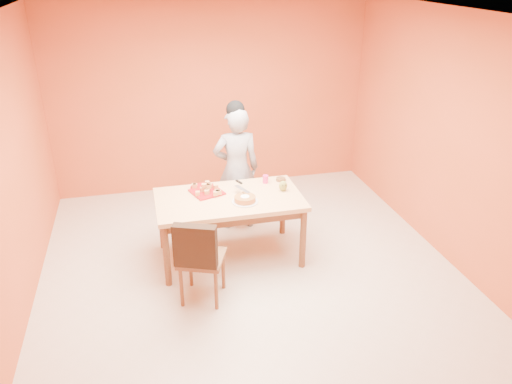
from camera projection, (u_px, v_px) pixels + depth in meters
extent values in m
plane|color=beige|center=(252.00, 275.00, 5.45)|extent=(5.00, 5.00, 0.00)
plane|color=silver|center=(251.00, 14.00, 4.31)|extent=(5.00, 5.00, 0.00)
plane|color=#CD542F|center=(212.00, 97.00, 7.08)|extent=(4.50, 0.00, 4.50)
plane|color=#CD542F|center=(4.00, 182.00, 4.40)|extent=(0.00, 5.00, 5.00)
plane|color=#CD542F|center=(455.00, 142.00, 5.36)|extent=(0.00, 5.00, 5.00)
cube|color=#E9B97A|center=(229.00, 199.00, 5.48)|extent=(1.60, 0.90, 0.05)
cube|color=brown|center=(229.00, 206.00, 5.51)|extent=(1.48, 0.78, 0.10)
cylinder|color=brown|center=(167.00, 256.00, 5.14)|extent=(0.07, 0.07, 0.71)
cylinder|color=brown|center=(161.00, 221.00, 5.83)|extent=(0.07, 0.07, 0.71)
cylinder|color=brown|center=(303.00, 239.00, 5.46)|extent=(0.07, 0.07, 0.71)
cylinder|color=brown|center=(283.00, 208.00, 6.14)|extent=(0.07, 0.07, 0.71)
imported|color=#99999C|center=(237.00, 169.00, 6.14)|extent=(0.59, 0.40, 1.57)
cube|color=maroon|center=(207.00, 192.00, 5.58)|extent=(0.41, 0.41, 0.02)
cylinder|color=maroon|center=(201.00, 187.00, 5.70)|extent=(0.29, 0.29, 0.01)
cylinder|color=silver|center=(245.00, 202.00, 5.37)|extent=(0.36, 0.36, 0.01)
cylinder|color=#C06831|center=(245.00, 199.00, 5.35)|extent=(0.24, 0.24, 0.05)
cube|color=silver|center=(242.00, 189.00, 5.50)|extent=(0.14, 0.25, 0.01)
ellipsoid|color=olive|center=(283.00, 186.00, 5.60)|extent=(0.12, 0.11, 0.12)
cylinder|color=#D6206B|center=(266.00, 179.00, 5.81)|extent=(0.07, 0.07, 0.09)
cylinder|color=#361B0E|center=(281.00, 179.00, 5.88)|extent=(0.12, 0.12, 0.03)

